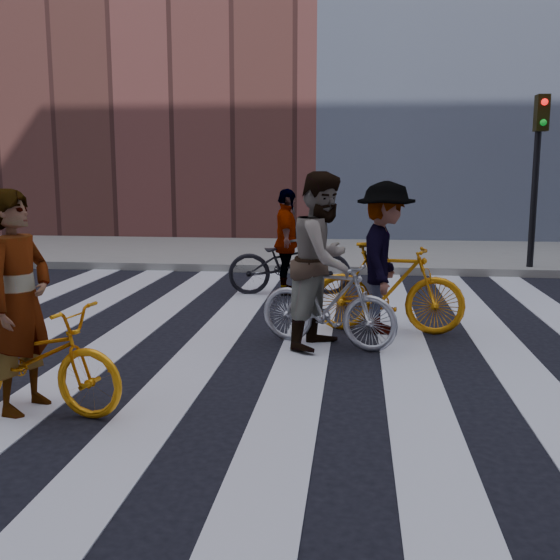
% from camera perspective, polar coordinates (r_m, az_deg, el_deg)
% --- Properties ---
extents(ground, '(100.00, 100.00, 0.00)m').
position_cam_1_polar(ground, '(7.78, -1.64, -5.20)').
color(ground, black).
rests_on(ground, ground).
extents(sidewalk_far, '(100.00, 5.00, 0.15)m').
position_cam_1_polar(sidewalk_far, '(15.11, 2.48, 2.33)').
color(sidewalk_far, gray).
rests_on(sidewalk_far, ground).
extents(zebra_crosswalk, '(8.25, 10.00, 0.01)m').
position_cam_1_polar(zebra_crosswalk, '(7.78, -1.64, -5.16)').
color(zebra_crosswalk, silver).
rests_on(zebra_crosswalk, ground).
extents(traffic_signal, '(0.22, 0.42, 3.33)m').
position_cam_1_polar(traffic_signal, '(13.19, 21.55, 10.22)').
color(traffic_signal, black).
rests_on(traffic_signal, ground).
extents(bike_yellow_left, '(1.81, 0.91, 0.91)m').
position_cam_1_polar(bike_yellow_left, '(5.83, -20.98, -6.32)').
color(bike_yellow_left, orange).
rests_on(bike_yellow_left, ground).
extents(bike_silver_mid, '(1.71, 1.04, 1.00)m').
position_cam_1_polar(bike_silver_mid, '(7.39, 4.16, -2.06)').
color(bike_silver_mid, '#A5A6AF').
rests_on(bike_silver_mid, ground).
extents(bike_yellow_right, '(1.90, 0.72, 1.11)m').
position_cam_1_polar(bike_yellow_right, '(8.11, 9.38, -0.70)').
color(bike_yellow_right, orange).
rests_on(bike_yellow_right, ground).
extents(bike_dark_rear, '(2.04, 0.93, 1.03)m').
position_cam_1_polar(bike_dark_rear, '(10.47, 0.85, 1.53)').
color(bike_dark_rear, black).
rests_on(bike_dark_rear, ground).
extents(rider_left, '(0.56, 0.74, 1.84)m').
position_cam_1_polar(rider_left, '(5.74, -21.70, -1.81)').
color(rider_left, slate).
rests_on(rider_left, ground).
extents(rider_mid, '(1.04, 1.16, 1.97)m').
position_cam_1_polar(rider_mid, '(7.31, 3.82, 1.69)').
color(rider_mid, slate).
rests_on(rider_mid, ground).
extents(rider_right, '(0.81, 1.27, 1.85)m').
position_cam_1_polar(rider_right, '(8.05, 9.10, 1.91)').
color(rider_right, slate).
rests_on(rider_right, ground).
extents(rider_rear, '(0.54, 1.04, 1.69)m').
position_cam_1_polar(rider_rear, '(10.44, 0.58, 3.32)').
color(rider_rear, slate).
rests_on(rider_rear, ground).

